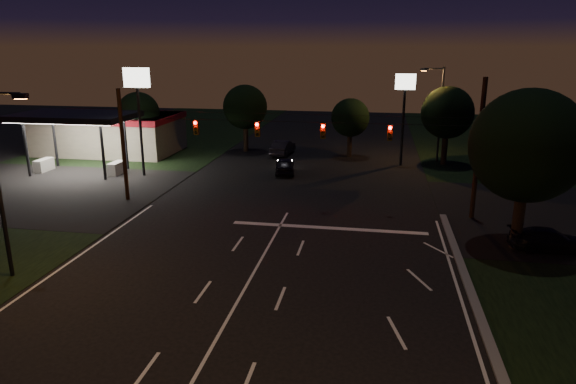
% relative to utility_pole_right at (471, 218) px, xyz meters
% --- Properties ---
extents(ground, '(140.00, 140.00, 0.00)m').
position_rel_utility_pole_right_xyz_m(ground, '(-12.00, -15.00, 0.00)').
color(ground, black).
rests_on(ground, ground).
extents(cross_street_left, '(20.00, 16.00, 0.02)m').
position_rel_utility_pole_right_xyz_m(cross_street_left, '(-32.00, 1.00, 0.00)').
color(cross_street_left, black).
rests_on(cross_street_left, ground).
extents(stop_bar, '(12.00, 0.50, 0.01)m').
position_rel_utility_pole_right_xyz_m(stop_bar, '(-9.00, -3.50, 0.01)').
color(stop_bar, silver).
rests_on(stop_bar, ground).
extents(utility_pole_right, '(0.30, 0.30, 9.00)m').
position_rel_utility_pole_right_xyz_m(utility_pole_right, '(0.00, 0.00, 0.00)').
color(utility_pole_right, black).
rests_on(utility_pole_right, ground).
extents(utility_pole_left, '(0.28, 0.28, 8.00)m').
position_rel_utility_pole_right_xyz_m(utility_pole_left, '(-24.00, 0.00, 0.00)').
color(utility_pole_left, black).
rests_on(utility_pole_left, ground).
extents(signal_span, '(24.00, 0.40, 1.56)m').
position_rel_utility_pole_right_xyz_m(signal_span, '(-12.00, -0.04, 5.50)').
color(signal_span, black).
rests_on(signal_span, ground).
extents(gas_station, '(14.20, 16.10, 5.25)m').
position_rel_utility_pole_right_xyz_m(gas_station, '(-33.86, 15.39, 2.38)').
color(gas_station, gray).
rests_on(gas_station, ground).
extents(pole_sign_left_near, '(2.20, 0.30, 9.10)m').
position_rel_utility_pole_right_xyz_m(pole_sign_left_near, '(-26.00, 7.00, 6.98)').
color(pole_sign_left_near, black).
rests_on(pole_sign_left_near, ground).
extents(pole_sign_right, '(1.80, 0.30, 8.40)m').
position_rel_utility_pole_right_xyz_m(pole_sign_right, '(-4.00, 15.00, 6.24)').
color(pole_sign_right, black).
rests_on(pole_sign_right, ground).
extents(street_light_left, '(2.20, 0.35, 9.00)m').
position_rel_utility_pole_right_xyz_m(street_light_left, '(-23.24, -13.00, 5.24)').
color(street_light_left, black).
rests_on(street_light_left, ground).
extents(street_light_right_far, '(2.20, 0.35, 9.00)m').
position_rel_utility_pole_right_xyz_m(street_light_right_far, '(-0.76, 17.00, 5.24)').
color(street_light_right_far, black).
rests_on(street_light_right_far, ground).
extents(tree_right_near, '(6.00, 6.00, 8.76)m').
position_rel_utility_pole_right_xyz_m(tree_right_near, '(1.53, -4.83, 5.68)').
color(tree_right_near, black).
rests_on(tree_right_near, ground).
extents(tree_far_a, '(4.20, 4.20, 6.42)m').
position_rel_utility_pole_right_xyz_m(tree_far_a, '(-29.98, 15.12, 4.26)').
color(tree_far_a, black).
rests_on(tree_far_a, ground).
extents(tree_far_b, '(4.60, 4.60, 6.98)m').
position_rel_utility_pole_right_xyz_m(tree_far_b, '(-19.98, 19.13, 4.61)').
color(tree_far_b, black).
rests_on(tree_far_b, ground).
extents(tree_far_c, '(3.80, 3.80, 5.86)m').
position_rel_utility_pole_right_xyz_m(tree_far_c, '(-8.98, 18.10, 3.90)').
color(tree_far_c, black).
rests_on(tree_far_c, ground).
extents(tree_far_d, '(4.80, 4.80, 7.30)m').
position_rel_utility_pole_right_xyz_m(tree_far_d, '(0.02, 16.13, 4.83)').
color(tree_far_d, black).
rests_on(tree_far_d, ground).
extents(tree_far_e, '(4.00, 4.00, 6.18)m').
position_rel_utility_pole_right_xyz_m(tree_far_e, '(8.02, 14.11, 4.11)').
color(tree_far_e, black).
rests_on(tree_far_e, ground).
extents(car_oncoming_a, '(2.36, 4.37, 1.41)m').
position_rel_utility_pole_right_xyz_m(car_oncoming_a, '(-14.16, 9.94, 0.71)').
color(car_oncoming_a, black).
rests_on(car_oncoming_a, ground).
extents(car_oncoming_b, '(2.00, 4.71, 1.51)m').
position_rel_utility_pole_right_xyz_m(car_oncoming_b, '(-15.79, 17.78, 0.76)').
color(car_oncoming_b, black).
rests_on(car_oncoming_b, ground).
extents(car_cross, '(4.31, 1.94, 1.23)m').
position_rel_utility_pole_right_xyz_m(car_cross, '(3.24, -5.00, 0.61)').
color(car_cross, black).
rests_on(car_cross, ground).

